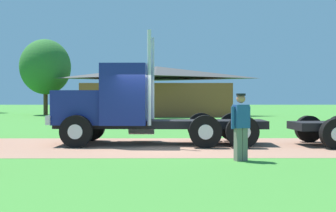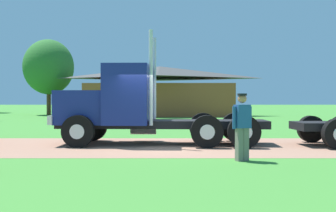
{
  "view_description": "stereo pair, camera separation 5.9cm",
  "coord_description": "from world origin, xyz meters",
  "views": [
    {
      "loc": [
        0.37,
        -14.29,
        1.67
      ],
      "look_at": [
        0.51,
        2.0,
        1.38
      ],
      "focal_mm": 43.62,
      "sensor_mm": 36.0,
      "label": 1
    },
    {
      "loc": [
        0.43,
        -14.29,
        1.67
      ],
      "look_at": [
        0.51,
        2.0,
        1.38
      ],
      "focal_mm": 43.62,
      "sensor_mm": 36.0,
      "label": 2
    }
  ],
  "objects": [
    {
      "name": "tree_mid",
      "position": [
        -12.01,
        28.21,
        4.98
      ],
      "size": [
        5.2,
        5.2,
        7.85
      ],
      "color": "#513823",
      "rests_on": "ground_plane"
    },
    {
      "name": "dirt_track",
      "position": [
        0.0,
        0.0,
        0.0
      ],
      "size": [
        120.0,
        5.77,
        0.01
      ],
      "primitive_type": "cube",
      "color": "#9F715A",
      "rests_on": "ground_plane"
    },
    {
      "name": "visitor_walking_mid",
      "position": [
        2.43,
        -3.34,
        0.99
      ],
      "size": [
        0.55,
        0.39,
        1.82
      ],
      "color": "#264C8C",
      "rests_on": "ground_plane"
    },
    {
      "name": "shed_building",
      "position": [
        -0.38,
        26.02,
        2.36
      ],
      "size": [
        14.63,
        7.7,
        4.87
      ],
      "color": "brown",
      "rests_on": "ground_plane"
    },
    {
      "name": "ground_plane",
      "position": [
        0.0,
        0.0,
        0.0
      ],
      "size": [
        200.0,
        200.0,
        0.0
      ],
      "primitive_type": "plane",
      "color": "#3F8431"
    },
    {
      "name": "truck_foreground_white",
      "position": [
        -0.98,
        0.77,
        1.35
      ],
      "size": [
        7.8,
        2.89,
        4.06
      ],
      "color": "black",
      "rests_on": "ground_plane"
    }
  ]
}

